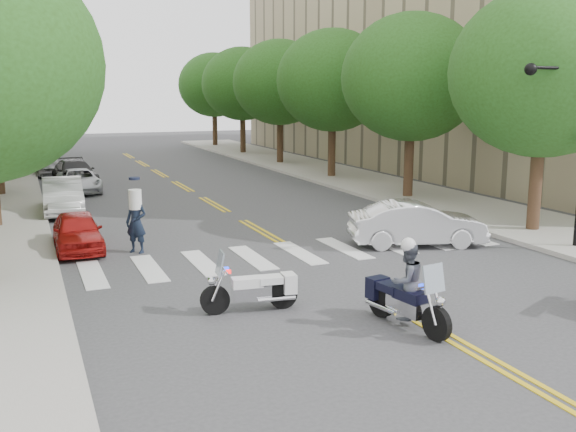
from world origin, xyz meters
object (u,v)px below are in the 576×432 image
motorcycle_parked (258,289)px  officer_standing (136,222)px  convertible (417,224)px  motorcycle_police (405,287)px

motorcycle_parked → officer_standing: bearing=20.3°
motorcycle_parked → convertible: motorcycle_parked is taller
motorcycle_police → motorcycle_parked: size_ratio=1.06×
convertible → motorcycle_police: bearing=161.9°
motorcycle_police → officer_standing: size_ratio=1.25×
motorcycle_parked → convertible: size_ratio=0.52×
officer_standing → convertible: size_ratio=0.44×
motorcycle_parked → officer_standing: (-1.62, 6.52, 0.45)m
officer_standing → convertible: bearing=25.7°
convertible → motorcycle_parked: bearing=137.5°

